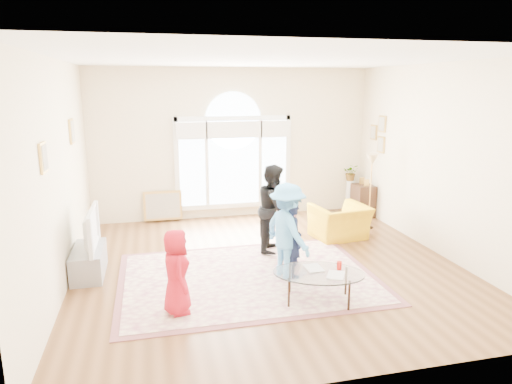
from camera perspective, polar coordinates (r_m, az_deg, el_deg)
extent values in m
plane|color=#55351A|center=(7.42, 1.52, -9.22)|extent=(6.00, 6.00, 0.00)
plane|color=beige|center=(9.87, -2.87, 6.01)|extent=(6.00, 0.00, 6.00)
plane|color=beige|center=(4.22, 12.08, -4.02)|extent=(6.00, 0.00, 6.00)
plane|color=beige|center=(6.86, -23.43, 1.78)|extent=(0.00, 6.00, 6.00)
plane|color=beige|center=(8.25, 22.22, 3.64)|extent=(0.00, 6.00, 6.00)
plane|color=white|center=(6.87, 1.69, 16.28)|extent=(6.00, 6.00, 0.00)
cube|color=white|center=(10.09, -2.74, -1.65)|extent=(2.50, 0.08, 0.10)
cube|color=white|center=(9.78, -2.86, 9.18)|extent=(2.50, 0.08, 0.10)
cube|color=white|center=(9.74, -9.88, 3.36)|extent=(0.10, 0.08, 2.00)
cube|color=white|center=(10.18, 3.99, 3.94)|extent=(0.10, 0.08, 2.00)
cube|color=#C6E2FF|center=(9.77, -7.98, 3.45)|extent=(0.55, 0.02, 1.80)
cube|color=#C6E2FF|center=(10.09, 2.22, 3.87)|extent=(0.55, 0.02, 1.80)
cube|color=#C6E2FF|center=(9.89, -2.80, 3.68)|extent=(1.10, 0.02, 1.80)
cylinder|color=#C6E2FF|center=(9.78, -2.86, 8.89)|extent=(1.20, 0.02, 1.20)
cube|color=white|center=(9.79, -6.16, 3.53)|extent=(0.07, 0.04, 1.80)
cube|color=white|center=(10.00, 0.52, 3.80)|extent=(0.07, 0.04, 1.80)
cube|color=white|center=(9.60, -8.07, 7.62)|extent=(0.65, 0.12, 0.35)
cube|color=white|center=(9.72, -2.76, 7.80)|extent=(1.20, 0.12, 0.35)
cube|color=white|center=(9.92, 2.38, 7.91)|extent=(0.65, 0.12, 0.35)
cube|color=tan|center=(8.06, -22.06, 7.04)|extent=(0.03, 0.34, 0.40)
cube|color=#ADA38E|center=(8.06, -21.93, 7.05)|extent=(0.01, 0.28, 0.34)
cube|color=tan|center=(5.92, -25.05, 3.91)|extent=(0.03, 0.30, 0.36)
cube|color=#ADA38E|center=(5.92, -24.88, 3.92)|extent=(0.01, 0.24, 0.30)
cube|color=tan|center=(9.92, 15.52, 8.21)|extent=(0.03, 0.28, 0.34)
cube|color=#ADA38E|center=(9.91, 15.42, 8.21)|extent=(0.01, 0.22, 0.28)
cube|color=tan|center=(9.96, 15.36, 5.74)|extent=(0.03, 0.28, 0.34)
cube|color=#ADA38E|center=(9.96, 15.27, 5.74)|extent=(0.01, 0.22, 0.28)
cube|color=tan|center=(10.25, 14.51, 7.23)|extent=(0.03, 0.26, 0.32)
cube|color=#ADA38E|center=(10.24, 14.42, 7.23)|extent=(0.01, 0.20, 0.26)
cube|color=beige|center=(6.99, -1.01, -10.61)|extent=(3.60, 2.60, 0.02)
cube|color=brown|center=(6.99, -1.01, -10.64)|extent=(3.80, 2.80, 0.01)
cube|color=gray|center=(7.48, -20.16, -8.16)|extent=(0.45, 1.00, 0.42)
imported|color=black|center=(7.31, -20.48, -4.38)|extent=(0.14, 1.06, 0.61)
cube|color=#4B92C9|center=(7.30, -19.78, -4.35)|extent=(0.02, 0.87, 0.50)
ellipsoid|color=silver|center=(6.17, 7.84, -10.00)|extent=(1.39, 1.12, 0.02)
cylinder|color=black|center=(6.48, 11.17, -10.98)|extent=(0.03, 0.03, 0.40)
cylinder|color=black|center=(6.45, 4.25, -10.88)|extent=(0.03, 0.03, 0.40)
cylinder|color=black|center=(6.09, 11.55, -12.66)|extent=(0.03, 0.03, 0.40)
cylinder|color=black|center=(6.06, 4.13, -12.57)|extent=(0.03, 0.03, 0.40)
imported|color=#B2A58C|center=(6.21, 6.30, -9.57)|extent=(0.22, 0.29, 0.03)
imported|color=#B2A58C|center=(6.09, 8.93, -10.16)|extent=(0.33, 0.36, 0.02)
cylinder|color=red|center=(6.27, 10.37, -9.05)|extent=(0.07, 0.07, 0.12)
imported|color=yellow|center=(8.77, 10.43, -3.69)|extent=(1.10, 0.99, 0.63)
cube|color=black|center=(10.35, 13.23, -1.04)|extent=(0.40, 0.50, 0.70)
cylinder|color=black|center=(9.60, 13.84, -4.28)|extent=(0.20, 0.20, 0.02)
cylinder|color=#C79147|center=(9.43, 14.06, -0.42)|extent=(0.02, 0.02, 1.35)
cone|color=#CCB284|center=(9.29, 14.31, 3.93)|extent=(0.31, 0.31, 0.22)
cylinder|color=white|center=(10.75, 11.67, -0.43)|extent=(0.20, 0.20, 0.70)
imported|color=#33722D|center=(10.64, 11.80, 2.40)|extent=(0.43, 0.41, 0.38)
cube|color=tan|center=(9.95, -11.48, -3.62)|extent=(0.80, 0.14, 0.62)
imported|color=#B01323|center=(5.84, -9.93, -9.78)|extent=(0.40, 0.57, 1.09)
imported|color=#141C3B|center=(6.82, 4.60, -5.96)|extent=(0.33, 0.45, 1.15)
imported|color=black|center=(7.84, 2.29, -2.01)|extent=(0.82, 0.90, 1.51)
imported|color=#FAB3C6|center=(7.16, 4.11, -4.40)|extent=(0.59, 0.83, 1.30)
imported|color=#55ACF1|center=(6.74, 3.94, -4.90)|extent=(0.81, 1.05, 1.44)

